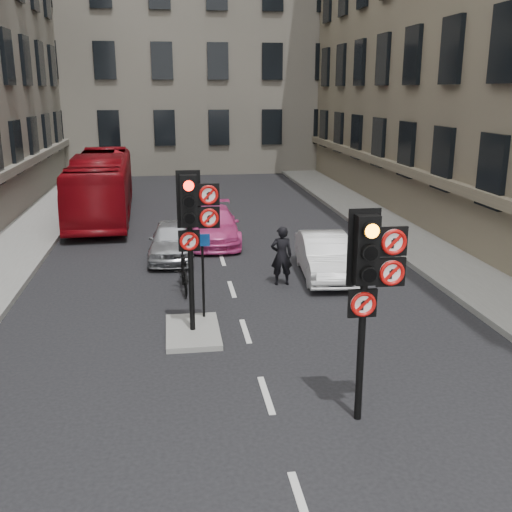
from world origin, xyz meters
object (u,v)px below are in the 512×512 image
object	(u,v)px
bus_red	(101,186)
car_silver	(172,240)
motorcycle	(184,270)
car_pink	(214,225)
motorcyclist	(282,256)
signal_near	(370,272)
signal_far	(193,217)
car_white	(325,256)
info_sign	(203,264)

from	to	relation	value
bus_red	car_silver	bearing A→B (deg)	-69.35
car_silver	motorcycle	world-z (taller)	car_silver
car_pink	motorcyclist	world-z (taller)	motorcyclist
signal_near	signal_far	distance (m)	4.77
car_silver	car_white	xyz separation A→B (m)	(4.42, -2.60, 0.02)
car_white	motorcycle	distance (m)	4.20
info_sign	car_silver	bearing A→B (deg)	100.08
motorcyclist	info_sign	size ratio (longest dim) A/B	0.83
car_white	info_sign	bearing A→B (deg)	-135.28
car_white	info_sign	distance (m)	4.92
car_white	motorcycle	size ratio (longest dim) A/B	2.00
signal_far	info_sign	world-z (taller)	signal_far
bus_red	motorcycle	size ratio (longest dim) A/B	5.17
motorcycle	info_sign	size ratio (longest dim) A/B	0.93
signal_far	car_silver	world-z (taller)	signal_far
car_silver	motorcycle	size ratio (longest dim) A/B	1.88
signal_near	signal_far	bearing A→B (deg)	123.02
motorcycle	motorcyclist	size ratio (longest dim) A/B	1.12
motorcyclist	car_white	bearing A→B (deg)	-157.14
motorcyclist	signal_near	bearing A→B (deg)	90.71
car_silver	info_sign	xyz separation A→B (m)	(0.69, -5.70, 0.82)
signal_far	info_sign	distance (m)	1.49
signal_far	car_pink	size ratio (longest dim) A/B	0.84
signal_near	motorcycle	distance (m)	7.92
car_white	bus_red	world-z (taller)	bus_red
car_silver	bus_red	bearing A→B (deg)	115.96
bus_red	car_white	bearing A→B (deg)	-54.56
signal_near	motorcyclist	distance (m)	7.46
signal_near	motorcycle	world-z (taller)	signal_near
motorcycle	signal_far	bearing A→B (deg)	-89.32
bus_red	info_sign	xyz separation A→B (m)	(3.60, -12.68, 0.07)
signal_near	info_sign	world-z (taller)	signal_near
car_pink	bus_red	world-z (taller)	bus_red
signal_near	bus_red	bearing A→B (deg)	108.96
car_pink	info_sign	world-z (taller)	info_sign
motorcycle	info_sign	xyz separation A→B (m)	(0.40, -2.39, 0.86)
car_white	car_pink	world-z (taller)	car_white
car_silver	car_white	size ratio (longest dim) A/B	0.94
car_silver	car_white	bearing A→B (deg)	-27.13
car_silver	bus_red	size ratio (longest dim) A/B	0.36
signal_far	bus_red	distance (m)	13.91
signal_near	car_white	size ratio (longest dim) A/B	0.94
signal_far	motorcyclist	world-z (taller)	signal_far
car_silver	motorcyclist	distance (m)	4.39
signal_far	motorcyclist	xyz separation A→B (m)	(2.55, 3.26, -1.86)
signal_far	info_sign	xyz separation A→B (m)	(0.21, 0.74, -1.27)
bus_red	signal_far	bearing A→B (deg)	-77.83
signal_near	motorcyclist	world-z (taller)	signal_near
signal_far	car_white	world-z (taller)	signal_far
signal_far	motorcycle	distance (m)	3.79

